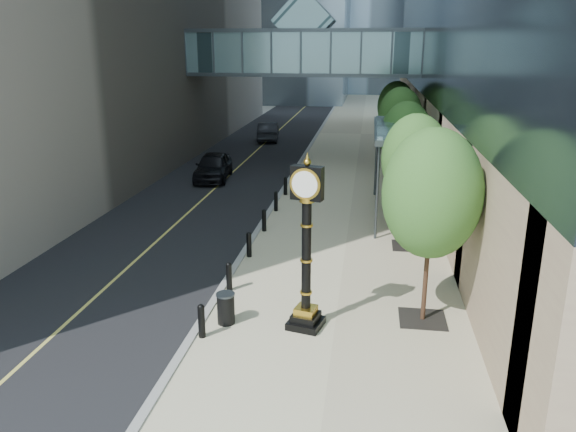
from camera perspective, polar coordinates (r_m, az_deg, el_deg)
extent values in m
plane|color=gray|center=(15.18, 0.33, -14.90)|extent=(320.00, 320.00, 0.00)
cube|color=black|center=(54.09, -1.17, 8.48)|extent=(8.00, 180.00, 0.02)
cube|color=#BDB491|center=(53.37, 7.42, 8.25)|extent=(8.00, 180.00, 0.06)
cube|color=gray|center=(53.58, 3.10, 8.41)|extent=(0.25, 180.00, 0.07)
cube|color=#486D74|center=(41.05, 1.66, 16.27)|extent=(17.00, 4.00, 3.00)
cube|color=#383F44|center=(41.09, 1.64, 14.24)|extent=(17.00, 4.20, 0.25)
cube|color=#383F44|center=(41.05, 1.68, 18.29)|extent=(17.00, 4.20, 0.25)
cube|color=#486D74|center=(41.07, 1.68, 19.20)|extent=(4.24, 3.00, 4.24)
cube|color=#383F44|center=(27.09, 11.98, 8.53)|extent=(3.00, 8.00, 0.25)
cube|color=#486D74|center=(27.07, 12.00, 8.84)|extent=(2.80, 7.80, 0.06)
cylinder|color=#383F44|center=(23.82, 9.05, 2.39)|extent=(0.12, 0.12, 4.20)
cylinder|color=#383F44|center=(31.04, 8.95, 5.80)|extent=(0.12, 0.12, 4.20)
cylinder|color=black|center=(16.31, -8.77, -10.65)|extent=(0.20, 0.20, 0.90)
cylinder|color=black|center=(19.09, -6.00, -6.28)|extent=(0.20, 0.20, 0.90)
cylinder|color=black|center=(21.98, -3.98, -3.03)|extent=(0.20, 0.20, 0.90)
cylinder|color=black|center=(24.95, -2.44, -0.54)|extent=(0.20, 0.20, 0.90)
cylinder|color=black|center=(27.97, -1.24, 1.42)|extent=(0.20, 0.20, 0.90)
cylinder|color=black|center=(31.02, -0.27, 2.99)|extent=(0.20, 0.20, 0.90)
cube|color=black|center=(17.75, 13.50, -10.12)|extent=(1.40, 1.40, 0.02)
cylinder|color=#3D2719|center=(17.12, 13.85, -5.54)|extent=(0.14, 0.14, 3.09)
ellipsoid|color=#325921|center=(16.38, 14.43, 2.21)|extent=(2.83, 2.83, 3.78)
cube|color=black|center=(23.71, 12.22, -2.99)|extent=(1.40, 1.40, 0.02)
cylinder|color=#3D2719|center=(23.27, 12.44, 0.33)|extent=(0.14, 0.14, 2.89)
ellipsoid|color=#325921|center=(22.75, 12.80, 5.73)|extent=(2.65, 2.65, 3.53)
cube|color=black|center=(29.90, 11.47, 1.23)|extent=(1.40, 1.40, 0.02)
cylinder|color=#3D2719|center=(29.56, 11.63, 3.84)|extent=(0.14, 0.14, 2.82)
ellipsoid|color=#325921|center=(29.15, 11.89, 8.01)|extent=(2.58, 2.58, 3.44)
cube|color=black|center=(36.20, 10.99, 4.00)|extent=(1.40, 1.40, 0.02)
cylinder|color=#3D2719|center=(35.90, 11.12, 6.27)|extent=(0.14, 0.14, 2.94)
ellipsoid|color=#325921|center=(35.56, 11.33, 9.87)|extent=(2.70, 2.70, 3.60)
cube|color=black|center=(42.56, 10.64, 5.94)|extent=(1.40, 1.40, 0.02)
cylinder|color=#3D2719|center=(42.31, 10.75, 7.87)|extent=(0.14, 0.14, 2.92)
ellipsoid|color=#325921|center=(42.02, 10.92, 10.90)|extent=(2.67, 2.67, 3.56)
cube|color=black|center=(16.84, 1.81, -10.82)|extent=(1.14, 1.14, 0.21)
cube|color=black|center=(16.75, 1.81, -10.18)|extent=(0.89, 0.89, 0.21)
cube|color=gold|center=(16.65, 1.82, -9.54)|extent=(0.70, 0.70, 0.21)
cylinder|color=black|center=(15.95, 1.88, -3.97)|extent=(0.27, 0.27, 3.25)
cube|color=black|center=(15.33, 1.95, 3.38)|extent=(0.94, 0.52, 0.94)
cylinder|color=white|center=(15.51, 2.03, 3.54)|extent=(0.72, 0.22, 0.73)
cylinder|color=white|center=(15.15, 1.88, 3.22)|extent=(0.72, 0.22, 0.73)
sphere|color=gold|center=(15.20, 1.98, 5.49)|extent=(0.21, 0.21, 0.21)
cylinder|color=black|center=(16.97, -6.33, -9.40)|extent=(0.56, 0.56, 0.90)
imported|color=beige|center=(27.32, 13.26, 1.69)|extent=(0.70, 0.47, 1.92)
imported|color=black|center=(35.06, -7.61, 5.04)|extent=(2.42, 5.00, 1.65)
imported|color=black|center=(49.40, -2.01, 8.59)|extent=(2.24, 4.94, 1.57)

